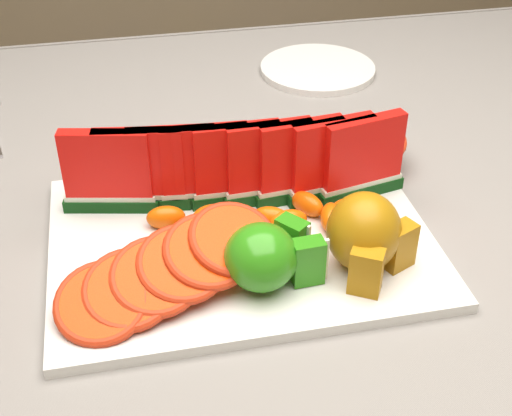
{
  "coord_description": "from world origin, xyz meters",
  "views": [
    {
      "loc": [
        -0.09,
        -0.69,
        1.23
      ],
      "look_at": [
        0.03,
        -0.1,
        0.81
      ],
      "focal_mm": 50.0,
      "sensor_mm": 36.0,
      "label": 1
    }
  ],
  "objects_px": {
    "platter": "(241,240)",
    "pear_cluster": "(366,235)",
    "apple_cluster": "(268,256)",
    "side_plate": "(318,69)"
  },
  "relations": [
    {
      "from": "apple_cluster",
      "to": "pear_cluster",
      "type": "xyz_separation_m",
      "value": [
        0.1,
        0.01,
        0.01
      ]
    },
    {
      "from": "platter",
      "to": "pear_cluster",
      "type": "bearing_deg",
      "value": -33.17
    },
    {
      "from": "apple_cluster",
      "to": "pear_cluster",
      "type": "bearing_deg",
      "value": 2.98
    },
    {
      "from": "apple_cluster",
      "to": "side_plate",
      "type": "bearing_deg",
      "value": 68.65
    },
    {
      "from": "platter",
      "to": "pear_cluster",
      "type": "height_order",
      "value": "pear_cluster"
    },
    {
      "from": "platter",
      "to": "pear_cluster",
      "type": "relative_size",
      "value": 4.02
    },
    {
      "from": "apple_cluster",
      "to": "side_plate",
      "type": "height_order",
      "value": "apple_cluster"
    },
    {
      "from": "pear_cluster",
      "to": "side_plate",
      "type": "relative_size",
      "value": 0.42
    },
    {
      "from": "platter",
      "to": "side_plate",
      "type": "bearing_deg",
      "value": 63.72
    },
    {
      "from": "platter",
      "to": "pear_cluster",
      "type": "xyz_separation_m",
      "value": [
        0.11,
        -0.07,
        0.04
      ]
    }
  ]
}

